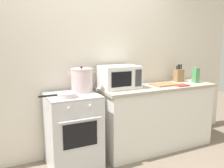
# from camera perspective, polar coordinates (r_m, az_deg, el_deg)

# --- Properties ---
(back_wall) EXTENTS (4.40, 0.10, 2.50)m
(back_wall) POSITION_cam_1_polar(r_m,az_deg,el_deg) (3.37, -0.92, 5.37)
(back_wall) COLOR silver
(back_wall) RESTS_ON ground_plane
(lower_cabinet_right) EXTENTS (1.64, 0.56, 0.88)m
(lower_cabinet_right) POSITION_cam_1_polar(r_m,az_deg,el_deg) (3.54, 10.50, -7.98)
(lower_cabinet_right) COLOR white
(lower_cabinet_right) RESTS_ON ground_plane
(countertop_right) EXTENTS (1.70, 0.60, 0.04)m
(countertop_right) POSITION_cam_1_polar(r_m,az_deg,el_deg) (3.42, 10.76, -0.65)
(countertop_right) COLOR #ADA393
(countertop_right) RESTS_ON lower_cabinet_right
(stove) EXTENTS (0.60, 0.64, 0.92)m
(stove) POSITION_cam_1_polar(r_m,az_deg,el_deg) (2.98, -9.40, -11.06)
(stove) COLOR silver
(stove) RESTS_ON ground_plane
(stock_pot) EXTENTS (0.35, 0.27, 0.32)m
(stock_pot) POSITION_cam_1_polar(r_m,az_deg,el_deg) (2.94, -7.26, 0.92)
(stock_pot) COLOR beige
(stock_pot) RESTS_ON stove
(frying_pan) EXTENTS (0.42, 0.22, 0.05)m
(frying_pan) POSITION_cam_1_polar(r_m,az_deg,el_deg) (2.71, -10.92, -2.58)
(frying_pan) COLOR beige
(frying_pan) RESTS_ON stove
(microwave) EXTENTS (0.50, 0.37, 0.30)m
(microwave) POSITION_cam_1_polar(r_m,az_deg,el_deg) (3.14, 1.75, 1.69)
(microwave) COLOR white
(microwave) RESTS_ON countertop_right
(cutting_board) EXTENTS (0.36, 0.26, 0.02)m
(cutting_board) POSITION_cam_1_polar(r_m,az_deg,el_deg) (3.47, 12.43, -0.07)
(cutting_board) COLOR #997047
(cutting_board) RESTS_ON countertop_right
(knife_block) EXTENTS (0.13, 0.10, 0.27)m
(knife_block) POSITION_cam_1_polar(r_m,az_deg,el_deg) (3.80, 15.70, 2.04)
(knife_block) COLOR #997047
(knife_block) RESTS_ON countertop_right
(pasta_box) EXTENTS (0.08, 0.08, 0.22)m
(pasta_box) POSITION_cam_1_polar(r_m,az_deg,el_deg) (3.80, 19.46, 2.01)
(pasta_box) COLOR #4C9356
(pasta_box) RESTS_ON countertop_right
(oven_mitt) EXTENTS (0.18, 0.14, 0.02)m
(oven_mitt) POSITION_cam_1_polar(r_m,az_deg,el_deg) (3.46, 16.38, -0.30)
(oven_mitt) COLOR #993333
(oven_mitt) RESTS_ON countertop_right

